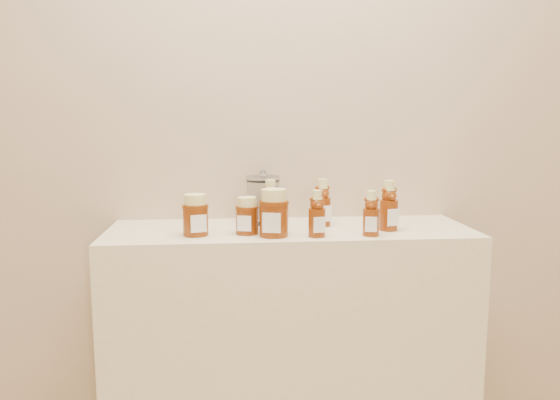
{
  "coord_description": "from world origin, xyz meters",
  "views": [
    {
      "loc": [
        -0.19,
        -0.21,
        1.26
      ],
      "look_at": [
        -0.04,
        1.52,
        1.0
      ],
      "focal_mm": 35.0,
      "sensor_mm": 36.0,
      "label": 1
    }
  ],
  "objects_px": {
    "bear_bottle_back_left": "(271,201)",
    "glass_canister": "(263,198)",
    "honey_jar_left": "(195,215)",
    "display_table": "(290,357)",
    "bear_bottle_front_left": "(317,210)"
  },
  "relations": [
    {
      "from": "display_table",
      "to": "glass_canister",
      "type": "bearing_deg",
      "value": 129.46
    },
    {
      "from": "bear_bottle_back_left",
      "to": "honey_jar_left",
      "type": "relative_size",
      "value": 1.43
    },
    {
      "from": "bear_bottle_front_left",
      "to": "glass_canister",
      "type": "relative_size",
      "value": 0.91
    },
    {
      "from": "display_table",
      "to": "bear_bottle_back_left",
      "type": "bearing_deg",
      "value": -176.22
    },
    {
      "from": "display_table",
      "to": "honey_jar_left",
      "type": "height_order",
      "value": "honey_jar_left"
    },
    {
      "from": "display_table",
      "to": "bear_bottle_back_left",
      "type": "height_order",
      "value": "bear_bottle_back_left"
    },
    {
      "from": "display_table",
      "to": "glass_canister",
      "type": "relative_size",
      "value": 6.7
    },
    {
      "from": "bear_bottle_front_left",
      "to": "honey_jar_left",
      "type": "relative_size",
      "value": 1.27
    },
    {
      "from": "display_table",
      "to": "bear_bottle_front_left",
      "type": "bearing_deg",
      "value": -62.82
    },
    {
      "from": "bear_bottle_back_left",
      "to": "honey_jar_left",
      "type": "height_order",
      "value": "bear_bottle_back_left"
    },
    {
      "from": "bear_bottle_back_left",
      "to": "bear_bottle_front_left",
      "type": "bearing_deg",
      "value": -31.18
    },
    {
      "from": "honey_jar_left",
      "to": "glass_canister",
      "type": "bearing_deg",
      "value": 22.56
    },
    {
      "from": "bear_bottle_back_left",
      "to": "glass_canister",
      "type": "relative_size",
      "value": 1.03
    },
    {
      "from": "display_table",
      "to": "honey_jar_left",
      "type": "xyz_separation_m",
      "value": [
        -0.3,
        -0.08,
        0.51
      ]
    },
    {
      "from": "bear_bottle_back_left",
      "to": "honey_jar_left",
      "type": "distance_m",
      "value": 0.25
    }
  ]
}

